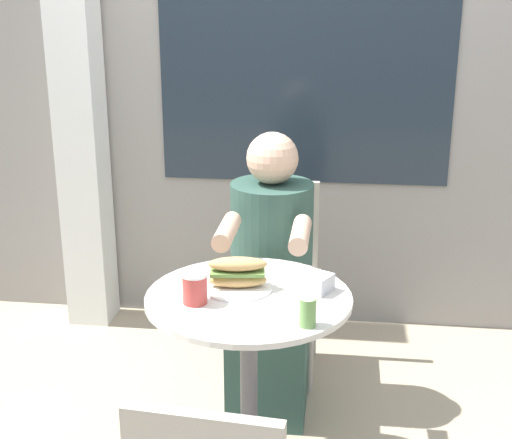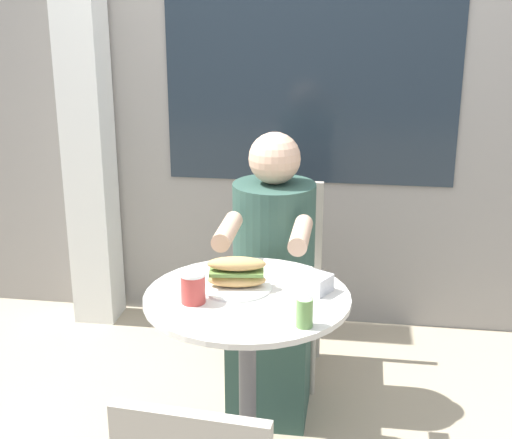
{
  "view_description": "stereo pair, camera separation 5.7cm",
  "coord_description": "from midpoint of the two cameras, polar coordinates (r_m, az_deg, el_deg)",
  "views": [
    {
      "loc": [
        0.29,
        -2.14,
        1.7
      ],
      "look_at": [
        0.0,
        0.2,
        0.93
      ],
      "focal_mm": 50.0,
      "sensor_mm": 36.0,
      "label": 1
    },
    {
      "loc": [
        0.35,
        -2.13,
        1.7
      ],
      "look_at": [
        0.0,
        0.2,
        0.93
      ],
      "focal_mm": 50.0,
      "sensor_mm": 36.0,
      "label": 2
    }
  ],
  "objects": [
    {
      "name": "storefront_wall",
      "position": [
        3.56,
        3.43,
        13.25
      ],
      "size": [
        8.0,
        0.09,
        2.8
      ],
      "color": "gray",
      "rests_on": "ground_plane"
    },
    {
      "name": "lattice_pillar",
      "position": [
        3.66,
        -13.11,
        9.76
      ],
      "size": [
        0.21,
        0.21,
        2.4
      ],
      "color": "silver",
      "rests_on": "ground_plane"
    },
    {
      "name": "cafe_table",
      "position": [
        2.46,
        -0.02,
        -10.27
      ],
      "size": [
        0.69,
        0.69,
        0.73
      ],
      "color": "beige",
      "rests_on": "ground_plane"
    },
    {
      "name": "diner_chair",
      "position": [
        3.25,
        2.6,
        -3.22
      ],
      "size": [
        0.38,
        0.38,
        0.87
      ],
      "rotation": [
        0.0,
        0.0,
        3.14
      ],
      "color": "#ADA393",
      "rests_on": "ground_plane"
    },
    {
      "name": "seated_diner",
      "position": [
        2.93,
        1.88,
        -5.87
      ],
      "size": [
        0.33,
        0.6,
        1.17
      ],
      "rotation": [
        0.0,
        0.0,
        3.14
      ],
      "color": "#2D4C42",
      "rests_on": "ground_plane"
    },
    {
      "name": "sandwich_on_plate",
      "position": [
        2.4,
        -0.88,
        -4.51
      ],
      "size": [
        0.24,
        0.24,
        0.11
      ],
      "rotation": [
        0.0,
        0.0,
        0.13
      ],
      "color": "white",
      "rests_on": "cafe_table"
    },
    {
      "name": "drink_cup",
      "position": [
        2.31,
        -4.35,
        -5.42
      ],
      "size": [
        0.08,
        0.08,
        0.1
      ],
      "color": "#B73D38",
      "rests_on": "cafe_table"
    },
    {
      "name": "napkin_box",
      "position": [
        2.4,
        5.47,
        -5.11
      ],
      "size": [
        0.12,
        0.12,
        0.06
      ],
      "rotation": [
        0.0,
        0.0,
        -0.5
      ],
      "color": "silver",
      "rests_on": "cafe_table"
    },
    {
      "name": "condiment_bottle",
      "position": [
        2.15,
        4.67,
        -7.18
      ],
      "size": [
        0.05,
        0.05,
        0.12
      ],
      "color": "#66934C",
      "rests_on": "cafe_table"
    }
  ]
}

